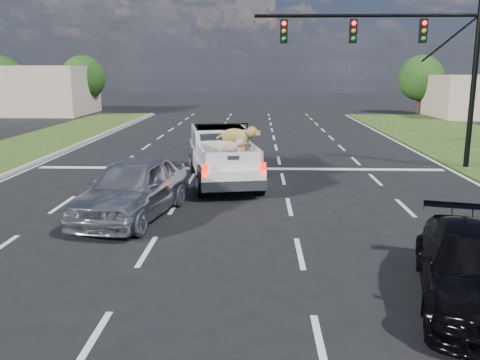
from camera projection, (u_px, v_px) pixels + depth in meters
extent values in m
plane|color=black|center=(223.00, 252.00, 11.60)|extent=(160.00, 160.00, 0.00)
cube|color=silver|center=(84.00, 189.00, 17.64)|extent=(0.12, 60.00, 0.01)
cube|color=silver|center=(184.00, 190.00, 17.52)|extent=(0.12, 60.00, 0.01)
cube|color=silver|center=(286.00, 191.00, 17.40)|extent=(0.12, 60.00, 0.01)
cube|color=silver|center=(389.00, 192.00, 17.27)|extent=(0.12, 60.00, 0.01)
cube|color=silver|center=(239.00, 168.00, 21.36)|extent=(17.00, 0.45, 0.01)
cylinder|color=black|center=(474.00, 84.00, 20.77)|extent=(0.22, 0.22, 7.00)
cylinder|color=black|center=(366.00, 16.00, 20.35)|extent=(9.00, 0.14, 0.14)
cube|color=black|center=(423.00, 31.00, 20.40)|extent=(0.30, 0.18, 0.95)
sphere|color=red|center=(425.00, 23.00, 20.23)|extent=(0.18, 0.18, 0.18)
cube|color=black|center=(353.00, 31.00, 20.50)|extent=(0.30, 0.18, 0.95)
sphere|color=red|center=(354.00, 23.00, 20.33)|extent=(0.18, 0.18, 0.18)
cube|color=black|center=(284.00, 31.00, 20.59)|extent=(0.30, 0.18, 0.95)
sphere|color=red|center=(284.00, 23.00, 20.42)|extent=(0.18, 0.18, 0.18)
cube|color=tan|center=(34.00, 90.00, 46.97)|extent=(10.00, 8.00, 4.40)
cylinder|color=#332114|center=(3.00, 101.00, 49.31)|extent=(0.44, 0.44, 2.16)
sphere|color=#13360E|center=(1.00, 78.00, 48.83)|extent=(4.20, 4.20, 4.20)
cylinder|color=#332114|center=(85.00, 101.00, 49.03)|extent=(0.44, 0.44, 2.16)
sphere|color=#13360E|center=(83.00, 78.00, 48.55)|extent=(4.20, 4.20, 4.20)
cylinder|color=#332114|center=(419.00, 102.00, 47.92)|extent=(0.44, 0.44, 2.16)
sphere|color=#13360E|center=(421.00, 78.00, 47.44)|extent=(4.20, 4.20, 4.20)
cylinder|color=black|center=(202.00, 185.00, 16.52)|extent=(0.45, 0.86, 0.82)
cylinder|color=black|center=(259.00, 183.00, 16.79)|extent=(0.45, 0.86, 0.82)
cylinder|color=black|center=(194.00, 163.00, 20.37)|extent=(0.45, 0.86, 0.82)
cylinder|color=black|center=(241.00, 162.00, 20.65)|extent=(0.45, 0.86, 0.82)
cube|color=silver|center=(223.00, 164.00, 18.57)|extent=(3.08, 6.00, 0.56)
cube|color=silver|center=(219.00, 139.00, 19.71)|extent=(2.41, 2.81, 0.93)
cube|color=black|center=(223.00, 142.00, 18.52)|extent=(1.65, 0.34, 0.67)
cylinder|color=black|center=(222.00, 124.00, 18.53)|extent=(1.92, 0.42, 0.05)
cube|color=black|center=(228.00, 163.00, 17.29)|extent=(2.40, 3.06, 0.06)
cube|color=silver|center=(201.00, 155.00, 17.09)|extent=(0.60, 2.72, 0.56)
cube|color=silver|center=(254.00, 154.00, 17.36)|extent=(0.60, 2.72, 0.56)
cube|color=silver|center=(233.00, 161.00, 15.94)|extent=(1.90, 0.44, 0.56)
cube|color=#F90F05|center=(205.00, 171.00, 15.64)|extent=(0.18, 0.10, 0.43)
cube|color=#F90F05|center=(263.00, 169.00, 15.91)|extent=(0.18, 0.10, 0.43)
cube|color=black|center=(234.00, 186.00, 15.95)|extent=(2.10, 0.71, 0.32)
imported|color=#B1B4B9|center=(133.00, 188.00, 14.23)|extent=(2.88, 5.24, 1.69)
imported|color=black|center=(474.00, 268.00, 8.96)|extent=(2.95, 4.90, 1.33)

